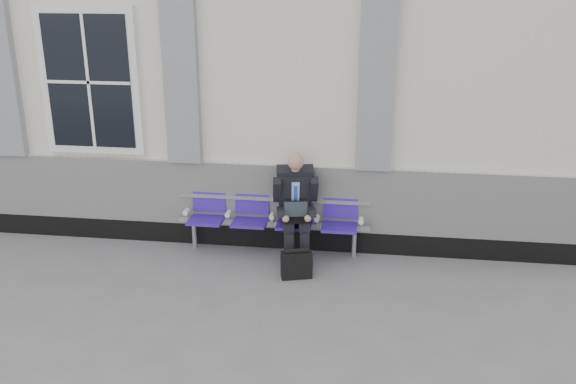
# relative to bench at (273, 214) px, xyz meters

# --- Properties ---
(ground) EXTENTS (70.00, 70.00, 0.00)m
(ground) POSITION_rel_bench_xyz_m (-2.80, -1.32, -0.55)
(ground) COLOR slate
(ground) RESTS_ON ground
(station_building) EXTENTS (14.40, 4.40, 4.49)m
(station_building) POSITION_rel_bench_xyz_m (-2.82, 2.15, 1.67)
(station_building) COLOR silver
(station_building) RESTS_ON ground
(bench) EXTENTS (2.60, 0.47, 0.91)m
(bench) POSITION_rel_bench_xyz_m (0.00, 0.00, 0.00)
(bench) COLOR #9EA0A3
(bench) RESTS_ON ground
(businessman) EXTENTS (0.62, 0.84, 1.45)m
(businessman) POSITION_rel_bench_xyz_m (0.32, -0.13, 0.23)
(businessman) COLOR black
(businessman) RESTS_ON ground
(briefcase) EXTENTS (0.41, 0.26, 0.39)m
(briefcase) POSITION_rel_bench_xyz_m (0.41, -0.72, -0.37)
(briefcase) COLOR black
(briefcase) RESTS_ON ground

